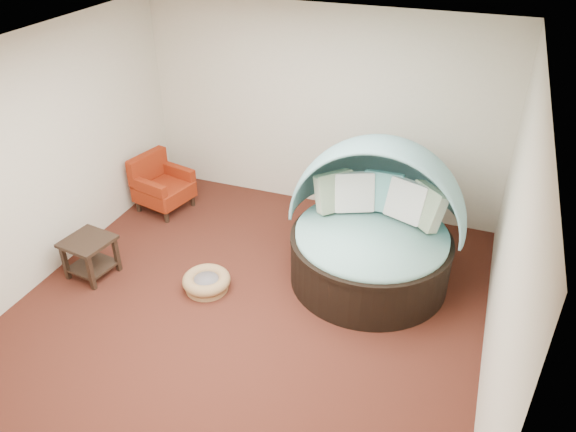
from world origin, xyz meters
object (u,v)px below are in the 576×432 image
(canopy_daybed, at_px, (375,218))
(red_armchair, at_px, (161,185))
(side_table, at_px, (90,252))
(pet_basket, at_px, (207,282))

(canopy_daybed, bearing_deg, red_armchair, 169.39)
(canopy_daybed, bearing_deg, side_table, -160.90)
(side_table, bearing_deg, canopy_daybed, 20.47)
(red_armchair, bearing_deg, pet_basket, -32.20)
(pet_basket, bearing_deg, canopy_daybed, 28.85)
(canopy_daybed, bearing_deg, pet_basket, -152.52)
(pet_basket, height_order, red_armchair, red_armchair)
(canopy_daybed, height_order, pet_basket, canopy_daybed)
(canopy_daybed, relative_size, red_armchair, 2.50)
(canopy_daybed, xyz_separation_m, pet_basket, (-1.71, -0.94, -0.69))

